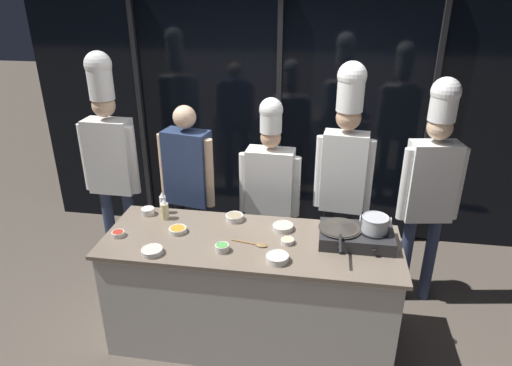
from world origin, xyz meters
The scene contains 23 objects.
ground_plane centered at (0.00, 0.00, 0.00)m, with size 24.00×24.00×0.00m, color brown.
window_wall_back centered at (0.00, 1.80, 1.35)m, with size 5.33×0.09×2.70m.
demo_counter centered at (0.00, 0.00, 0.46)m, with size 2.19×0.79×0.91m.
portable_stove centered at (0.76, 0.09, 0.96)m, with size 0.53×0.36×0.11m.
frying_pan centered at (0.64, 0.09, 1.04)m, with size 0.31×0.53×0.04m.
stock_pot centered at (0.88, 0.09, 1.08)m, with size 0.22×0.19×0.11m.
squeeze_bottle_oil centered at (-0.73, 0.22, 0.99)m, with size 0.07×0.07×0.17m.
squeeze_bottle_clear centered at (-0.78, 0.31, 1.00)m, with size 0.05×0.05×0.19m.
prep_bowl_ginger centered at (0.27, 0.00, 0.93)m, with size 0.10×0.10×0.04m.
prep_bowl_chicken centered at (0.22, 0.19, 0.94)m, with size 0.16×0.16×0.04m.
prep_bowl_scallions centered at (-0.17, -0.18, 0.94)m, with size 0.10×0.10×0.05m.
prep_bowl_carrots centered at (-0.56, 0.03, 0.93)m, with size 0.14×0.14×0.04m.
prep_bowl_noodles centered at (-0.65, -0.28, 0.94)m, with size 0.15×0.15×0.04m.
prep_bowl_mushrooms centered at (-0.18, 0.28, 0.94)m, with size 0.14×0.14×0.05m.
prep_bowl_rice centered at (-0.89, 0.26, 0.94)m, with size 0.11×0.11×0.06m.
prep_bowl_bean_sprouts centered at (0.22, -0.24, 0.94)m, with size 0.16×0.16×0.05m.
prep_bowl_chili_flakes centered at (-0.99, -0.10, 0.93)m, with size 0.10×0.10×0.04m.
serving_spoon_slotted centered at (0.06, -0.06, 0.92)m, with size 0.28×0.08×0.02m.
chef_head centered at (-1.42, 0.78, 1.26)m, with size 0.54×0.23×2.12m.
person_guest centered at (-0.68, 0.71, 1.05)m, with size 0.51×0.27×1.71m.
chef_sous centered at (0.04, 0.80, 1.03)m, with size 0.54×0.24×1.78m.
chef_line centered at (0.67, 0.75, 1.28)m, with size 0.48×0.23×2.10m.
chef_pastry centered at (1.36, 0.72, 1.21)m, with size 0.50×0.26×2.01m.
Camera 1 is at (0.49, -2.84, 2.67)m, focal length 32.00 mm.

